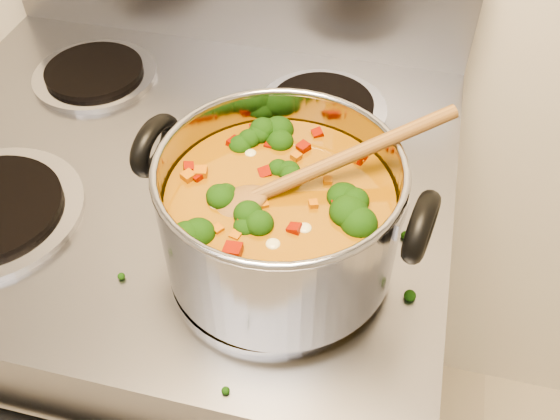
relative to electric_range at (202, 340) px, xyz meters
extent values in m
cube|color=gray|center=(0.00, 0.00, -0.01)|extent=(0.74, 0.64, 0.92)
cylinder|color=#A5A5AD|center=(0.17, -0.15, 0.46)|extent=(0.22, 0.22, 0.01)
cylinder|color=black|center=(0.17, -0.15, 0.46)|extent=(0.17, 0.17, 0.01)
cylinder|color=#A5A5AD|center=(-0.17, 0.14, 0.46)|extent=(0.18, 0.18, 0.01)
cylinder|color=black|center=(-0.17, 0.14, 0.46)|extent=(0.15, 0.15, 0.01)
cylinder|color=#A5A5AD|center=(0.17, 0.14, 0.46)|extent=(0.18, 0.18, 0.01)
cylinder|color=black|center=(0.17, 0.14, 0.46)|extent=(0.15, 0.15, 0.01)
cylinder|color=#9B9BA2|center=(0.18, -0.14, 0.54)|extent=(0.24, 0.24, 0.13)
torus|color=#9B9BA2|center=(0.18, -0.14, 0.60)|extent=(0.25, 0.25, 0.01)
cylinder|color=#96610D|center=(0.18, -0.14, 0.52)|extent=(0.23, 0.23, 0.10)
torus|color=black|center=(0.04, -0.12, 0.58)|extent=(0.03, 0.08, 0.08)
torus|color=black|center=(0.32, -0.16, 0.58)|extent=(0.03, 0.08, 0.08)
ellipsoid|color=black|center=(0.22, -0.05, 0.57)|extent=(0.04, 0.04, 0.03)
ellipsoid|color=black|center=(0.20, -0.05, 0.57)|extent=(0.04, 0.04, 0.03)
ellipsoid|color=black|center=(0.15, -0.11, 0.57)|extent=(0.04, 0.04, 0.03)
ellipsoid|color=black|center=(0.26, -0.08, 0.57)|extent=(0.04, 0.04, 0.03)
ellipsoid|color=black|center=(0.20, -0.20, 0.57)|extent=(0.04, 0.04, 0.03)
ellipsoid|color=black|center=(0.26, -0.15, 0.57)|extent=(0.04, 0.04, 0.03)
ellipsoid|color=black|center=(0.27, -0.11, 0.57)|extent=(0.04, 0.04, 0.03)
ellipsoid|color=black|center=(0.14, -0.14, 0.57)|extent=(0.04, 0.04, 0.03)
ellipsoid|color=black|center=(0.23, -0.14, 0.57)|extent=(0.04, 0.04, 0.03)
ellipsoid|color=maroon|center=(0.21, -0.08, 0.57)|extent=(0.01, 0.01, 0.01)
ellipsoid|color=maroon|center=(0.21, -0.04, 0.57)|extent=(0.01, 0.01, 0.01)
ellipsoid|color=maroon|center=(0.10, -0.16, 0.57)|extent=(0.01, 0.01, 0.01)
ellipsoid|color=maroon|center=(0.08, -0.16, 0.57)|extent=(0.01, 0.01, 0.01)
ellipsoid|color=maroon|center=(0.20, -0.13, 0.57)|extent=(0.01, 0.01, 0.01)
ellipsoid|color=maroon|center=(0.26, -0.13, 0.57)|extent=(0.01, 0.01, 0.01)
ellipsoid|color=maroon|center=(0.08, -0.13, 0.57)|extent=(0.01, 0.01, 0.01)
ellipsoid|color=maroon|center=(0.18, -0.11, 0.57)|extent=(0.01, 0.01, 0.01)
ellipsoid|color=maroon|center=(0.10, -0.15, 0.57)|extent=(0.01, 0.01, 0.01)
ellipsoid|color=maroon|center=(0.18, -0.09, 0.57)|extent=(0.01, 0.01, 0.01)
ellipsoid|color=maroon|center=(0.16, -0.12, 0.57)|extent=(0.01, 0.01, 0.01)
ellipsoid|color=maroon|center=(0.17, -0.21, 0.57)|extent=(0.01, 0.01, 0.01)
ellipsoid|color=maroon|center=(0.15, -0.05, 0.57)|extent=(0.01, 0.01, 0.01)
ellipsoid|color=maroon|center=(0.22, -0.14, 0.57)|extent=(0.01, 0.01, 0.01)
ellipsoid|color=#AB5909|center=(0.12, -0.07, 0.57)|extent=(0.01, 0.01, 0.01)
ellipsoid|color=#AB5909|center=(0.18, -0.16, 0.57)|extent=(0.01, 0.01, 0.01)
ellipsoid|color=#AB5909|center=(0.11, -0.16, 0.57)|extent=(0.01, 0.01, 0.01)
ellipsoid|color=#AB5909|center=(0.09, -0.16, 0.57)|extent=(0.01, 0.01, 0.01)
ellipsoid|color=#AB5909|center=(0.22, -0.05, 0.57)|extent=(0.01, 0.01, 0.01)
ellipsoid|color=#AB5909|center=(0.12, -0.06, 0.57)|extent=(0.01, 0.01, 0.01)
ellipsoid|color=#AB5909|center=(0.19, -0.14, 0.57)|extent=(0.01, 0.01, 0.01)
ellipsoid|color=#AB5909|center=(0.22, -0.10, 0.57)|extent=(0.01, 0.01, 0.01)
ellipsoid|color=#AB5909|center=(0.12, -0.10, 0.57)|extent=(0.01, 0.01, 0.01)
ellipsoid|color=#AB5909|center=(0.15, -0.11, 0.57)|extent=(0.01, 0.01, 0.01)
ellipsoid|color=beige|center=(0.18, -0.09, 0.57)|extent=(0.02, 0.02, 0.01)
ellipsoid|color=beige|center=(0.25, -0.16, 0.57)|extent=(0.02, 0.02, 0.01)
ellipsoid|color=beige|center=(0.11, -0.10, 0.57)|extent=(0.02, 0.02, 0.01)
ellipsoid|color=beige|center=(0.20, -0.12, 0.57)|extent=(0.02, 0.02, 0.01)
ellipsoid|color=beige|center=(0.24, -0.11, 0.57)|extent=(0.02, 0.02, 0.01)
ellipsoid|color=beige|center=(0.10, -0.14, 0.57)|extent=(0.02, 0.02, 0.01)
ellipsoid|color=beige|center=(0.17, -0.08, 0.57)|extent=(0.02, 0.02, 0.01)
ellipsoid|color=brown|center=(0.14, -0.16, 0.57)|extent=(0.08, 0.07, 0.03)
cylinder|color=brown|center=(0.24, -0.10, 0.59)|extent=(0.20, 0.13, 0.07)
ellipsoid|color=black|center=(0.20, 0.05, 0.46)|extent=(0.01, 0.01, 0.01)
ellipsoid|color=black|center=(0.26, 0.04, 0.46)|extent=(0.01, 0.01, 0.01)
ellipsoid|color=black|center=(0.28, -0.26, 0.46)|extent=(0.01, 0.01, 0.01)
ellipsoid|color=black|center=(0.17, 0.07, 0.46)|extent=(0.01, 0.01, 0.01)
ellipsoid|color=black|center=(0.28, 0.03, 0.46)|extent=(0.01, 0.01, 0.01)
camera|label=1|loc=(0.29, -0.56, 1.00)|focal=40.00mm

